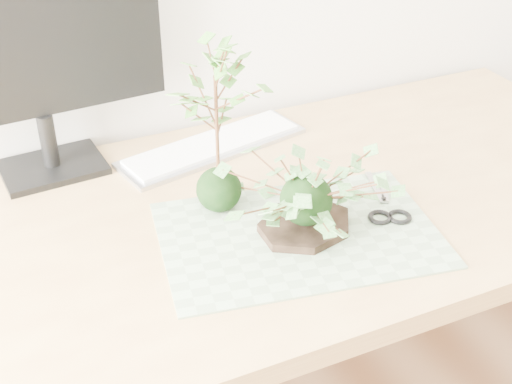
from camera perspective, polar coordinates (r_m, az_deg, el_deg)
desk at (r=1.32m, az=0.13°, el=-4.54°), size 1.60×0.70×0.74m
cutting_mat at (r=1.21m, az=3.45°, el=-3.40°), size 0.51×0.38×0.00m
stone_dish at (r=1.21m, az=3.95°, el=-2.66°), size 0.21×0.21×0.01m
ivy_kokedama at (r=1.16m, az=4.12°, el=1.12°), size 0.29×0.29×0.18m
maple_kokedama at (r=1.16m, az=-3.26°, el=8.38°), size 0.23×0.23×0.34m
keyboard at (r=1.46m, az=-3.48°, el=3.69°), size 0.42×0.20×0.02m
monitor at (r=1.35m, az=-17.51°, el=10.83°), size 0.48×0.15×0.42m
scissors at (r=1.28m, az=10.87°, el=-1.37°), size 0.09×0.18×0.01m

